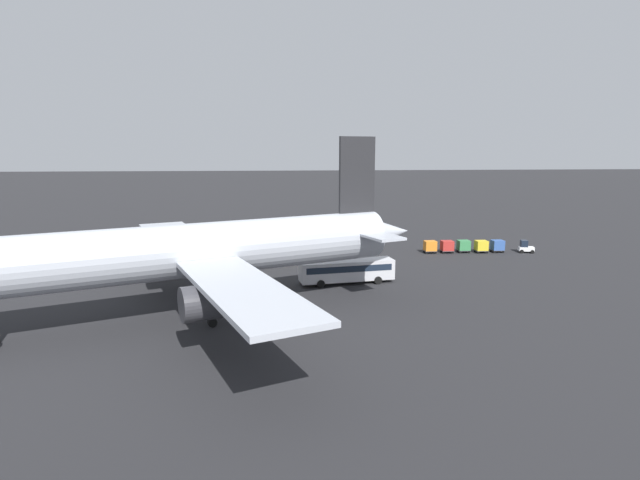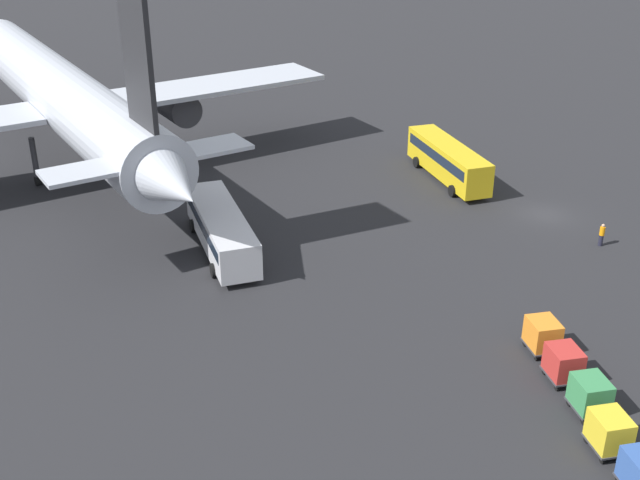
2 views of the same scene
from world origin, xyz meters
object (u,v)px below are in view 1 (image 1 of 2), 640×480
(cargo_cart_green, at_px, (464,246))
(cargo_cart_red, at_px, (447,246))
(cargo_cart_orange, at_px, (430,246))
(airplane, at_px, (184,252))
(cargo_cart_blue, at_px, (497,245))
(shuttle_bus_far, at_px, (347,269))
(cargo_cart_yellow, at_px, (481,246))
(baggage_tug, at_px, (525,247))
(worker_person, at_px, (348,238))
(shuttle_bus_near, at_px, (268,241))

(cargo_cart_green, distance_m, cargo_cart_red, 2.87)
(cargo_cart_green, bearing_deg, cargo_cart_orange, -0.09)
(airplane, xyz_separation_m, cargo_cart_blue, (-46.28, -29.02, -5.80))
(shuttle_bus_far, xyz_separation_m, cargo_cart_green, (-22.24, -17.23, -0.62))
(shuttle_bus_far, bearing_deg, cargo_cart_green, -150.69)
(shuttle_bus_far, bearing_deg, cargo_cart_yellow, -154.75)
(cargo_cart_red, relative_size, cargo_cart_orange, 1.00)
(cargo_cart_yellow, height_order, cargo_cart_red, same)
(baggage_tug, relative_size, cargo_cart_orange, 1.28)
(worker_person, xyz_separation_m, cargo_cart_red, (-15.13, 10.31, 0.32))
(airplane, distance_m, worker_person, 45.99)
(cargo_cart_yellow, bearing_deg, cargo_cart_red, -4.01)
(worker_person, relative_size, cargo_cart_blue, 0.84)
(cargo_cart_blue, bearing_deg, shuttle_bus_far, 31.09)
(shuttle_bus_near, height_order, cargo_cart_blue, shuttle_bus_near)
(airplane, xyz_separation_m, cargo_cart_orange, (-34.82, -29.39, -5.80))
(cargo_cart_blue, relative_size, cargo_cart_orange, 1.00)
(shuttle_bus_far, relative_size, worker_person, 7.20)
(baggage_tug, xyz_separation_m, cargo_cart_orange, (16.05, -0.99, 0.25))
(cargo_cart_yellow, bearing_deg, baggage_tug, 176.18)
(worker_person, bearing_deg, cargo_cart_blue, 155.95)
(shuttle_bus_near, relative_size, baggage_tug, 4.52)
(worker_person, height_order, cargo_cart_orange, cargo_cart_orange)
(shuttle_bus_far, xyz_separation_m, cargo_cart_orange, (-16.51, -17.23, -0.62))
(shuttle_bus_far, bearing_deg, cargo_cart_orange, -142.22)
(shuttle_bus_near, xyz_separation_m, cargo_cart_orange, (-26.91, 3.30, -0.74))
(cargo_cart_red, bearing_deg, cargo_cart_yellow, 175.99)
(baggage_tug, relative_size, cargo_cart_yellow, 1.28)
(cargo_cart_blue, height_order, cargo_cart_green, same)
(cargo_cart_yellow, bearing_deg, cargo_cart_blue, -177.47)
(shuttle_bus_far, xyz_separation_m, worker_person, (-4.24, -27.46, -0.95))
(airplane, distance_m, cargo_cart_orange, 45.93)
(shuttle_bus_far, relative_size, cargo_cart_yellow, 6.08)
(worker_person, height_order, cargo_cart_blue, cargo_cart_blue)
(shuttle_bus_near, height_order, cargo_cart_orange, shuttle_bus_near)
(baggage_tug, bearing_deg, cargo_cart_yellow, 9.52)
(cargo_cart_red, bearing_deg, baggage_tug, 176.09)
(cargo_cart_red, distance_m, cargo_cart_orange, 2.87)
(baggage_tug, bearing_deg, cargo_cart_red, 9.44)
(cargo_cart_orange, bearing_deg, airplane, 40.16)
(airplane, distance_m, cargo_cart_yellow, 52.47)
(shuttle_bus_near, bearing_deg, shuttle_bus_far, 109.16)
(airplane, relative_size, cargo_cart_blue, 26.04)
(baggage_tug, bearing_deg, worker_person, -8.26)
(cargo_cart_blue, distance_m, cargo_cart_yellow, 2.87)
(cargo_cart_blue, bearing_deg, cargo_cart_yellow, 2.53)
(cargo_cart_orange, bearing_deg, worker_person, -39.82)
(cargo_cart_yellow, bearing_deg, airplane, 33.65)
(baggage_tug, xyz_separation_m, cargo_cart_blue, (4.59, -0.63, 0.25))
(cargo_cart_red, bearing_deg, airplane, 37.86)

